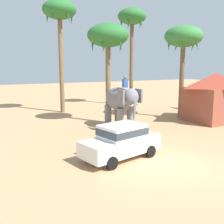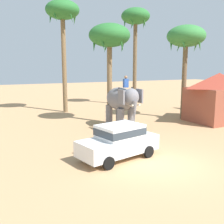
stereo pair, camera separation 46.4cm
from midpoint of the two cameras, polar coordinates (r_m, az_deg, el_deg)
ground_plane at (r=12.80m, az=10.81°, el=-10.99°), size 120.00×120.00×0.00m
car_sedan_foreground at (r=13.04m, az=0.99°, el=-6.12°), size 4.36×2.50×1.70m
elephant_with_mahout at (r=19.17m, az=1.20°, el=2.31°), size 1.61×3.86×3.88m
palm_tree_behind_elephant at (r=31.10m, az=3.92°, el=19.18°), size 3.20×3.20×10.92m
palm_tree_near_hut at (r=23.59m, az=14.70°, el=15.10°), size 3.20×3.20×7.91m
palm_tree_left_of_road at (r=26.78m, az=-11.82°, el=20.02°), size 3.20×3.20×10.66m
palm_tree_far_back at (r=20.99m, az=-1.54°, el=15.75°), size 3.20×3.20×7.77m
roadside_hut at (r=23.34m, az=20.98°, el=3.35°), size 5.06×4.28×4.00m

